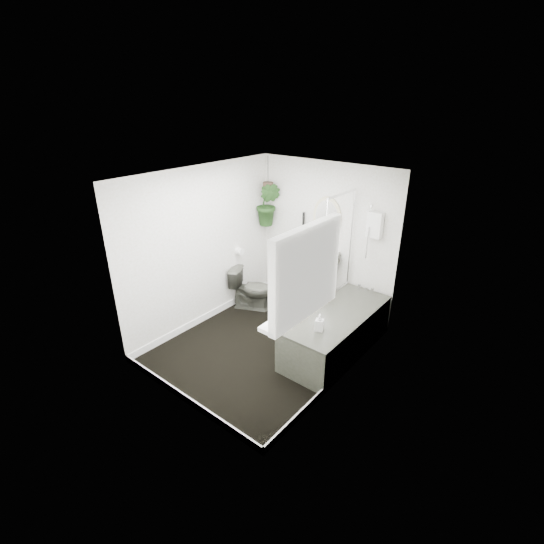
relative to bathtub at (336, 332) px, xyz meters
The scene contains 22 objects.
floor 0.99m from the bathtub, 147.99° to the right, with size 2.30×2.80×0.02m, color black.
ceiling 2.23m from the bathtub, 147.99° to the right, with size 2.30×2.80×0.02m, color white.
wall_back 1.49m from the bathtub, 131.32° to the left, with size 2.30×0.02×2.30m, color white.
wall_front 2.24m from the bathtub, 112.73° to the right, with size 2.30×0.02×2.30m, color white.
wall_left 2.20m from the bathtub, 165.69° to the right, with size 0.02×2.80×2.30m, color white.
wall_right 1.06m from the bathtub, 54.25° to the right, with size 0.02×2.80×2.30m, color white.
skirting 0.97m from the bathtub, 147.99° to the right, with size 2.30×2.80×0.10m, color white.
bathtub is the anchor object (origin of this frame).
bath_screen 1.15m from the bathtub, 123.96° to the left, with size 0.04×0.72×1.40m, color silver, non-canonical shape.
shower_box 1.51m from the bathtub, 90.00° to the left, with size 0.20×0.10×0.35m, color white.
oval_mirror 1.67m from the bathtub, 131.28° to the left, with size 0.46×0.03×0.62m, color beige.
wall_sconce 1.82m from the bathtub, 143.54° to the left, with size 0.04×0.04×0.22m, color black.
toilet_roll_holder 2.01m from the bathtub, behind, with size 0.11×0.11×0.11m, color white.
window_recess 1.84m from the bathtub, 76.41° to the right, with size 0.08×1.00×0.90m, color white.
window_sill 1.54m from the bathtub, 79.61° to the right, with size 0.18×1.00×0.04m, color white.
window_blinds 1.83m from the bathtub, 78.46° to the right, with size 0.01×0.86×0.76m, color white.
toilet 1.66m from the bathtub, behind, with size 0.37×0.66×0.67m, color #3A3B32.
pedestal_sink 1.09m from the bathtub, 135.91° to the left, with size 0.60×0.51×1.02m, color #3A3B32, non-canonical shape.
sill_plant 1.46m from the bathtub, 80.03° to the right, with size 0.22×0.19×0.25m, color black.
hanging_plant 2.30m from the bathtub, 157.04° to the left, with size 0.38×0.31×0.69m, color black.
soap_bottle 0.63m from the bathtub, 85.89° to the right, with size 0.10×0.10×0.21m, color black.
hanging_pot 2.47m from the bathtub, 157.04° to the left, with size 0.16×0.16×0.12m, color #402E23.
Camera 1 is at (2.90, -3.43, 3.13)m, focal length 26.00 mm.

